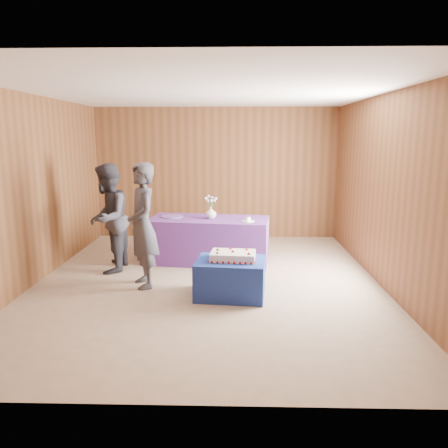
{
  "coord_description": "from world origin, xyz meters",
  "views": [
    {
      "loc": [
        0.4,
        -6.12,
        2.11
      ],
      "look_at": [
        0.24,
        0.1,
        0.86
      ],
      "focal_mm": 35.0,
      "sensor_mm": 36.0,
      "label": 1
    }
  ],
  "objects_px": {
    "sheet_cake": "(233,256)",
    "guest_left": "(143,226)",
    "serving_table": "(209,240)",
    "guest_right": "(108,218)",
    "cake_table": "(230,278)",
    "vase": "(211,213)"
  },
  "relations": [
    {
      "from": "sheet_cake",
      "to": "guest_left",
      "type": "xyz_separation_m",
      "value": [
        -1.27,
        0.36,
        0.33
      ]
    },
    {
      "from": "serving_table",
      "to": "guest_right",
      "type": "height_order",
      "value": "guest_right"
    },
    {
      "from": "serving_table",
      "to": "vase",
      "type": "distance_m",
      "value": 0.47
    },
    {
      "from": "guest_left",
      "to": "cake_table",
      "type": "bearing_deg",
      "value": 48.52
    },
    {
      "from": "sheet_cake",
      "to": "guest_right",
      "type": "relative_size",
      "value": 0.38
    },
    {
      "from": "serving_table",
      "to": "guest_left",
      "type": "bearing_deg",
      "value": -116.5
    },
    {
      "from": "cake_table",
      "to": "guest_left",
      "type": "xyz_separation_m",
      "value": [
        -1.24,
        0.38,
        0.63
      ]
    },
    {
      "from": "vase",
      "to": "guest_left",
      "type": "relative_size",
      "value": 0.11
    },
    {
      "from": "cake_table",
      "to": "vase",
      "type": "bearing_deg",
      "value": 107.92
    },
    {
      "from": "cake_table",
      "to": "sheet_cake",
      "type": "relative_size",
      "value": 1.39
    },
    {
      "from": "cake_table",
      "to": "sheet_cake",
      "type": "distance_m",
      "value": 0.31
    },
    {
      "from": "cake_table",
      "to": "sheet_cake",
      "type": "height_order",
      "value": "sheet_cake"
    },
    {
      "from": "cake_table",
      "to": "guest_right",
      "type": "relative_size",
      "value": 0.53
    },
    {
      "from": "guest_left",
      "to": "serving_table",
      "type": "bearing_deg",
      "value": 121.9
    },
    {
      "from": "sheet_cake",
      "to": "guest_left",
      "type": "relative_size",
      "value": 0.37
    },
    {
      "from": "sheet_cake",
      "to": "vase",
      "type": "relative_size",
      "value": 3.29
    },
    {
      "from": "serving_table",
      "to": "guest_left",
      "type": "height_order",
      "value": "guest_left"
    },
    {
      "from": "cake_table",
      "to": "guest_right",
      "type": "bearing_deg",
      "value": 156.73
    },
    {
      "from": "vase",
      "to": "guest_left",
      "type": "height_order",
      "value": "guest_left"
    },
    {
      "from": "sheet_cake",
      "to": "guest_right",
      "type": "xyz_separation_m",
      "value": [
        -1.96,
        1.06,
        0.3
      ]
    },
    {
      "from": "cake_table",
      "to": "guest_left",
      "type": "distance_m",
      "value": 1.44
    },
    {
      "from": "vase",
      "to": "guest_right",
      "type": "height_order",
      "value": "guest_right"
    }
  ]
}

